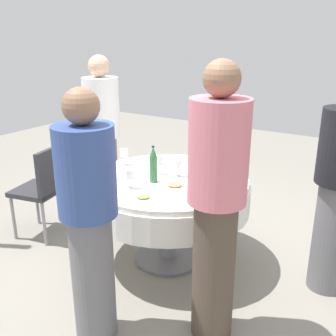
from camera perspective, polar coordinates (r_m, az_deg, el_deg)
name	(u,v)px	position (r m, az deg, el deg)	size (l,w,h in m)	color
ground_plane	(168,258)	(3.44, 0.00, -13.06)	(10.00, 10.00, 0.00)	gray
dining_table	(168,195)	(3.16, 0.00, -3.97)	(1.31, 1.31, 0.74)	white
bottle_brown_inner	(216,166)	(3.04, 6.95, 0.35)	(0.07, 0.07, 0.26)	#593314
bottle_clear_left	(206,174)	(2.80, 5.57, -0.94)	(0.06, 0.06, 0.29)	silver
bottle_green_east	(153,165)	(2.98, -2.15, 0.38)	(0.06, 0.06, 0.29)	#2D6B38
wine_glass_mid	(160,161)	(3.15, -1.13, 1.01)	(0.06, 0.06, 0.15)	white
wine_glass_south	(198,150)	(3.50, 4.38, 2.58)	(0.07, 0.07, 0.14)	white
wine_glass_far	(124,154)	(3.40, -6.44, 2.09)	(0.07, 0.07, 0.14)	white
wine_glass_near	(177,164)	(3.10, 1.37, 0.57)	(0.07, 0.07, 0.14)	white
wine_glass_outer	(129,174)	(2.88, -5.70, -0.93)	(0.08, 0.08, 0.15)	white
plate_outer	(143,198)	(2.70, -3.67, -4.42)	(0.21, 0.21, 0.04)	white
plate_north	(174,164)	(3.42, 0.86, 0.64)	(0.22, 0.22, 0.02)	white
plate_right	(174,186)	(2.90, 0.92, -2.71)	(0.26, 0.26, 0.04)	white
plate_west	(112,176)	(3.16, -8.15, -1.13)	(0.24, 0.24, 0.02)	white
spoon_left	(140,172)	(3.24, -4.08, -0.53)	(0.18, 0.02, 0.01)	silver
knife_east	(220,171)	(3.28, 7.60, -0.44)	(0.18, 0.02, 0.01)	silver
folded_napkin	(230,185)	(2.96, 9.00, -2.49)	(0.13, 0.13, 0.02)	white
person_inner	(103,139)	(3.84, -9.46, 4.24)	(0.34, 0.34, 1.65)	slate
person_left	(89,218)	(2.32, -11.45, -7.13)	(0.34, 0.34, 1.57)	slate
person_mid	(216,204)	(2.27, 7.07, -5.20)	(0.34, 0.34, 1.71)	#4C3F33
chair_far	(44,184)	(3.76, -17.62, -2.29)	(0.48, 0.48, 0.87)	#2D2D33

